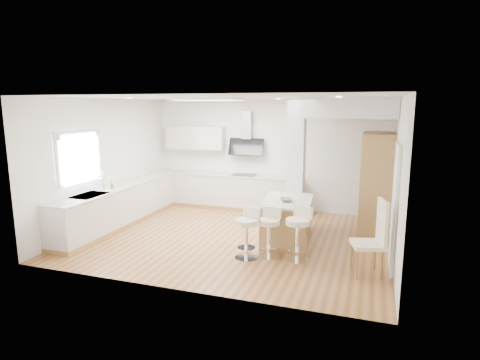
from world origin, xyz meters
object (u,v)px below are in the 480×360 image
at_px(dining_chair, 375,235).
at_px(bar_stool_c, 298,231).
at_px(bar_stool_b, 269,230).
at_px(peninsula, 287,221).
at_px(bar_stool_a, 247,231).

bearing_deg(dining_chair, bar_stool_c, 155.28).
bearing_deg(dining_chair, bar_stool_b, 157.49).
bearing_deg(peninsula, dining_chair, -38.42).
xyz_separation_m(bar_stool_a, dining_chair, (2.10, 0.01, 0.14)).
distance_m(bar_stool_c, dining_chair, 1.26).
height_order(bar_stool_b, dining_chair, dining_chair).
height_order(bar_stool_a, bar_stool_c, bar_stool_c).
bearing_deg(bar_stool_b, dining_chair, -0.77).
relative_size(bar_stool_a, bar_stool_b, 1.03).
relative_size(bar_stool_c, dining_chair, 0.78).
distance_m(bar_stool_a, bar_stool_c, 0.88).
relative_size(bar_stool_b, dining_chair, 0.73).
bearing_deg(peninsula, bar_stool_b, -102.84).
height_order(bar_stool_b, bar_stool_c, bar_stool_c).
relative_size(peninsula, bar_stool_c, 1.55).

